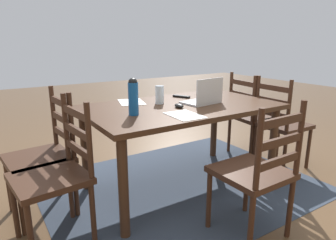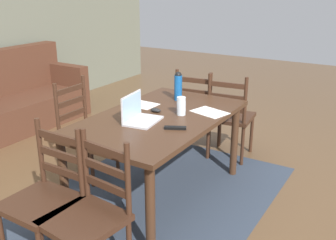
# 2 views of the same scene
# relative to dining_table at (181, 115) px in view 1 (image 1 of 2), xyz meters

# --- Properties ---
(ground_plane) EXTENTS (14.00, 14.00, 0.00)m
(ground_plane) POSITION_rel_dining_table_xyz_m (0.00, 0.00, -0.67)
(ground_plane) COLOR brown
(area_rug) EXTENTS (2.35, 1.83, 0.01)m
(area_rug) POSITION_rel_dining_table_xyz_m (0.00, 0.00, -0.67)
(area_rug) COLOR #333D4C
(area_rug) RESTS_ON ground
(dining_table) EXTENTS (1.64, 0.97, 0.76)m
(dining_table) POSITION_rel_dining_table_xyz_m (0.00, 0.00, 0.00)
(dining_table) COLOR #422819
(dining_table) RESTS_ON ground
(chair_right_far) EXTENTS (0.49, 0.49, 0.95)m
(chair_right_far) POSITION_rel_dining_table_xyz_m (1.11, 0.19, -0.21)
(chair_right_far) COLOR #3D2316
(chair_right_far) RESTS_ON ground
(chair_far_head) EXTENTS (0.45, 0.45, 0.95)m
(chair_far_head) POSITION_rel_dining_table_xyz_m (-0.00, 0.86, -0.21)
(chair_far_head) COLOR #3D2316
(chair_far_head) RESTS_ON ground
(chair_left_far) EXTENTS (0.45, 0.45, 0.95)m
(chair_left_far) POSITION_rel_dining_table_xyz_m (-1.11, 0.19, -0.21)
(chair_left_far) COLOR #3D2316
(chair_left_far) RESTS_ON ground
(chair_left_near) EXTENTS (0.48, 0.48, 0.95)m
(chair_left_near) POSITION_rel_dining_table_xyz_m (-1.11, -0.20, -0.21)
(chair_left_near) COLOR #3D2316
(chair_left_near) RESTS_ON ground
(chair_right_near) EXTENTS (0.48, 0.48, 0.95)m
(chair_right_near) POSITION_rel_dining_table_xyz_m (1.11, -0.20, -0.21)
(chair_right_near) COLOR #3D2316
(chair_right_near) RESTS_ON ground
(laptop) EXTENTS (0.35, 0.26, 0.23)m
(laptop) POSITION_rel_dining_table_xyz_m (-0.20, 0.07, 0.15)
(laptop) COLOR silver
(laptop) RESTS_ON dining_table
(water_bottle) EXTENTS (0.07, 0.07, 0.28)m
(water_bottle) POSITION_rel_dining_table_xyz_m (0.50, 0.10, 0.23)
(water_bottle) COLOR #145199
(water_bottle) RESTS_ON dining_table
(drinking_glass) EXTENTS (0.08, 0.08, 0.16)m
(drinking_glass) POSITION_rel_dining_table_xyz_m (0.13, -0.15, 0.17)
(drinking_glass) COLOR silver
(drinking_glass) RESTS_ON dining_table
(computer_mouse) EXTENTS (0.06, 0.10, 0.03)m
(computer_mouse) POSITION_rel_dining_table_xyz_m (0.08, 0.08, 0.11)
(computer_mouse) COLOR black
(computer_mouse) RESTS_ON dining_table
(tv_remote) EXTENTS (0.12, 0.17, 0.02)m
(tv_remote) POSITION_rel_dining_table_xyz_m (-0.19, -0.28, 0.10)
(tv_remote) COLOR black
(tv_remote) RESTS_ON dining_table
(paper_stack_left) EXTENTS (0.28, 0.34, 0.00)m
(paper_stack_left) POSITION_rel_dining_table_xyz_m (0.31, -0.33, 0.09)
(paper_stack_left) COLOR white
(paper_stack_left) RESTS_ON dining_table
(paper_stack_right) EXTENTS (0.22, 0.30, 0.00)m
(paper_stack_right) POSITION_rel_dining_table_xyz_m (0.19, 0.32, 0.09)
(paper_stack_right) COLOR white
(paper_stack_right) RESTS_ON dining_table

